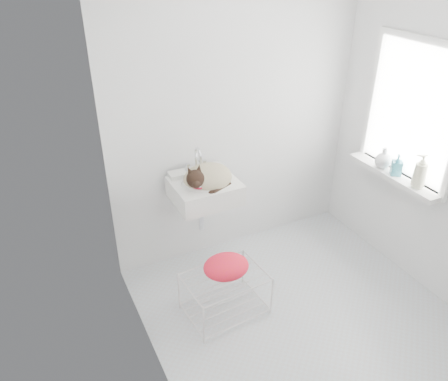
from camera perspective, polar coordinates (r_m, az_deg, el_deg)
name	(u,v)px	position (r m, az deg, el deg)	size (l,w,h in m)	color
floor	(294,307)	(3.59, 9.00, -14.65)	(2.20, 2.00, 0.02)	silver
back_wall	(237,114)	(3.64, 1.65, 9.85)	(2.20, 0.02, 2.50)	white
right_wall	(434,133)	(3.60, 25.38, 6.67)	(0.02, 2.00, 2.50)	white
left_wall	(142,202)	(2.43, -10.54, -1.51)	(0.02, 2.00, 2.50)	white
window_glass	(414,112)	(3.67, 23.24, 9.26)	(0.01, 0.80, 1.00)	white
window_frame	(412,112)	(3.66, 23.08, 9.23)	(0.04, 0.90, 1.10)	white
windowsill	(393,175)	(3.81, 20.95, 1.84)	(0.16, 0.88, 0.04)	white
sink	(205,181)	(3.43, -2.52, 1.17)	(0.50, 0.44, 0.20)	white
faucet	(195,156)	(3.51, -3.76, 4.44)	(0.18, 0.13, 0.18)	silver
cat	(207,178)	(3.40, -2.20, 1.68)	(0.43, 0.37, 0.26)	#C8BB93
wire_rack	(225,296)	(3.42, 0.13, -13.41)	(0.57, 0.40, 0.34)	silver
towel	(226,271)	(3.29, 0.28, -10.33)	(0.34, 0.24, 0.14)	#EE3A00
bottle_a	(417,187)	(3.66, 23.55, 0.44)	(0.09, 0.09, 0.23)	#EEF0C7
bottle_b	(395,175)	(3.78, 21.15, 1.93)	(0.08, 0.08, 0.17)	teal
bottle_c	(382,167)	(3.87, 19.64, 2.86)	(0.13, 0.13, 0.17)	white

